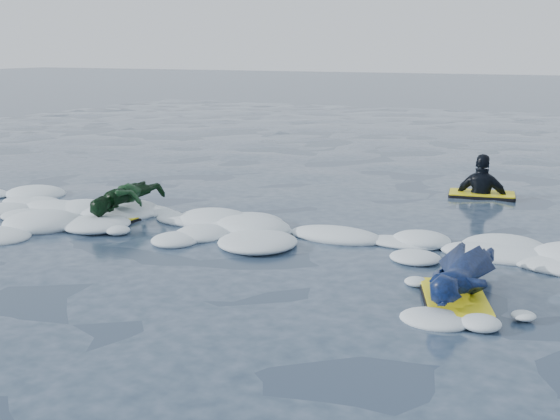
{
  "coord_description": "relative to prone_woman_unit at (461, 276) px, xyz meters",
  "views": [
    {
      "loc": [
        4.13,
        -6.36,
        2.36
      ],
      "look_at": [
        0.29,
        1.6,
        0.3
      ],
      "focal_mm": 45.0,
      "sensor_mm": 36.0,
      "label": 1
    }
  ],
  "objects": [
    {
      "name": "prone_woman_unit",
      "position": [
        0.0,
        0.0,
        0.0
      ],
      "size": [
        0.91,
        1.65,
        0.42
      ],
      "rotation": [
        0.0,
        0.0,
        1.92
      ],
      "color": "black",
      "rests_on": "ground"
    },
    {
      "name": "waiting_rider_unit",
      "position": [
        -0.65,
        4.82,
        -0.28
      ],
      "size": [
        1.12,
        0.74,
        1.55
      ],
      "rotation": [
        0.0,
        0.0,
        0.17
      ],
      "color": "black",
      "rests_on": "ground"
    },
    {
      "name": "ground",
      "position": [
        -2.91,
        -0.19,
        -0.21
      ],
      "size": [
        120.0,
        120.0,
        0.0
      ],
      "primitive_type": "plane",
      "color": "#1A2C3F",
      "rests_on": "ground"
    },
    {
      "name": "prone_child_unit",
      "position": [
        -4.87,
        1.14,
        0.04
      ],
      "size": [
        0.69,
        1.3,
        0.5
      ],
      "rotation": [
        0.0,
        0.0,
        1.47
      ],
      "color": "black",
      "rests_on": "ground"
    },
    {
      "name": "foam_band",
      "position": [
        -2.91,
        0.85,
        -0.21
      ],
      "size": [
        12.0,
        3.1,
        0.3
      ],
      "primitive_type": null,
      "color": "white",
      "rests_on": "ground"
    }
  ]
}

